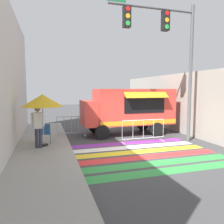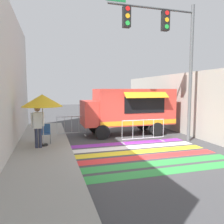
# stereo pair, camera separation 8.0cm
# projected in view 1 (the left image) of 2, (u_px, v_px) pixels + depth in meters

# --- Properties ---
(ground_plane) EXTENTS (60.00, 60.00, 0.00)m
(ground_plane) POSITION_uv_depth(u_px,v_px,m) (133.00, 151.00, 9.29)
(ground_plane) COLOR #424244
(sidewalk_left) EXTENTS (4.40, 16.00, 0.14)m
(sidewalk_left) POSITION_uv_depth(u_px,v_px,m) (13.00, 159.00, 7.93)
(sidewalk_left) COLOR #99968E
(sidewalk_left) RESTS_ON ground_plane
(building_left_facade) EXTENTS (0.25, 16.00, 6.18)m
(building_left_facade) POSITION_uv_depth(u_px,v_px,m) (2.00, 75.00, 7.56)
(building_left_facade) COLOR silver
(building_left_facade) RESTS_ON ground_plane
(concrete_wall_right) EXTENTS (0.20, 16.00, 3.56)m
(concrete_wall_right) POSITION_uv_depth(u_px,v_px,m) (180.00, 103.00, 13.19)
(concrete_wall_right) COLOR #A39E93
(concrete_wall_right) RESTS_ON ground_plane
(crosswalk_painted) EXTENTS (6.40, 4.36, 0.01)m
(crosswalk_painted) POSITION_uv_depth(u_px,v_px,m) (138.00, 155.00, 8.73)
(crosswalk_painted) COLOR green
(crosswalk_painted) RESTS_ON ground_plane
(food_truck) EXTENTS (5.21, 2.48, 2.63)m
(food_truck) POSITION_uv_depth(u_px,v_px,m) (127.00, 108.00, 12.59)
(food_truck) COLOR #D13D33
(food_truck) RESTS_ON ground_plane
(traffic_signal_pole) EXTENTS (4.39, 0.29, 6.61)m
(traffic_signal_pole) POSITION_uv_depth(u_px,v_px,m) (167.00, 43.00, 10.16)
(traffic_signal_pole) COLOR #515456
(traffic_signal_pole) RESTS_ON ground_plane
(patio_umbrella) EXTENTS (1.75, 1.75, 2.25)m
(patio_umbrella) POSITION_uv_depth(u_px,v_px,m) (42.00, 101.00, 9.36)
(patio_umbrella) COLOR black
(patio_umbrella) RESTS_ON sidewalk_left
(folding_chair) EXTENTS (0.40, 0.40, 0.87)m
(folding_chair) POSITION_uv_depth(u_px,v_px,m) (46.00, 132.00, 10.00)
(folding_chair) COLOR #4C4C51
(folding_chair) RESTS_ON sidewalk_left
(vendor_person) EXTENTS (0.53, 0.23, 1.77)m
(vendor_person) POSITION_uv_depth(u_px,v_px,m) (38.00, 124.00, 9.10)
(vendor_person) COLOR #2D3347
(vendor_person) RESTS_ON sidewalk_left
(barricade_front) EXTENTS (2.23, 0.44, 1.13)m
(barricade_front) POSITION_uv_depth(u_px,v_px,m) (143.00, 131.00, 10.75)
(barricade_front) COLOR #B7BABF
(barricade_front) RESTS_ON ground_plane
(barricade_side) EXTENTS (1.61, 0.44, 1.13)m
(barricade_side) POSITION_uv_depth(u_px,v_px,m) (72.00, 127.00, 12.08)
(barricade_side) COLOR #B7BABF
(barricade_side) RESTS_ON ground_plane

